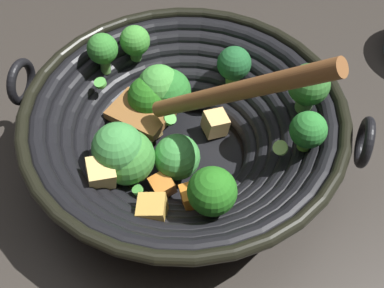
# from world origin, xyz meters

# --- Properties ---
(ground_plane) EXTENTS (4.00, 4.00, 0.00)m
(ground_plane) POSITION_xyz_m (0.00, 0.00, 0.00)
(ground_plane) COLOR #332D28
(wok) EXTENTS (0.36, 0.36, 0.23)m
(wok) POSITION_xyz_m (-0.00, -0.00, 0.06)
(wok) COLOR black
(wok) RESTS_ON ground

